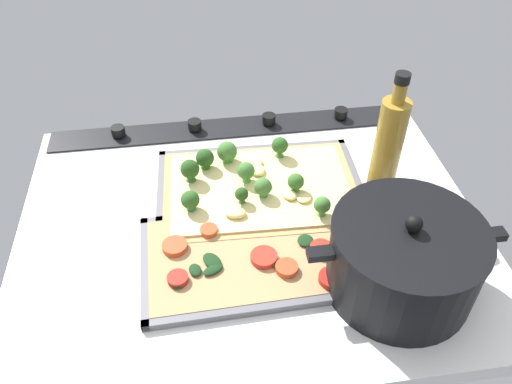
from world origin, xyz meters
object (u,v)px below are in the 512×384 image
Objects in this scene: cooking_pot at (404,259)px; oil_bottle at (388,145)px; baking_tray_front at (260,193)px; baking_tray_back at (244,258)px; broccoli_pizza at (255,185)px; veggie_pizza_back at (245,256)px.

cooking_pot is 1.22× the size of oil_bottle.
baking_tray_front is 15.64cm from baking_tray_back.
broccoli_pizza is 1.17× the size of veggie_pizza_back.
broccoli_pizza is at bearing -103.95° from veggie_pizza_back.
baking_tray_back is at bearing -62.90° from veggie_pizza_back.
veggie_pizza_back is at bearing -19.73° from cooking_pot.
baking_tray_back is 1.08× the size of veggie_pizza_back.
veggie_pizza_back is at bearing 27.20° from oil_bottle.
oil_bottle is at bearing -152.80° from veggie_pizza_back.
cooking_pot reaches higher than broccoli_pizza.
oil_bottle is at bearing 175.76° from baking_tray_front.
oil_bottle is (-21.72, 1.61, 9.53)cm from baking_tray_front.
oil_bottle is (-4.40, -21.47, 3.84)cm from cooking_pot.
baking_tray_front is at bearing -108.10° from baking_tray_back.
baking_tray_front is 23.77cm from oil_bottle.
veggie_pizza_back is 23.90cm from cooking_pot.
veggie_pizza_back is (4.69, 15.19, 0.76)cm from baking_tray_front.
veggie_pizza_back is at bearing 117.10° from baking_tray_back.
broccoli_pizza is (0.81, -0.43, 1.51)cm from baking_tray_front.
oil_bottle reaches higher than veggie_pizza_back.
baking_tray_back is 1.13× the size of cooking_pot.
oil_bottle is at bearing -101.58° from cooking_pot.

